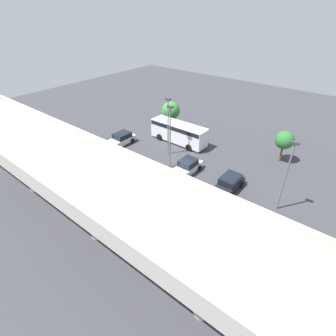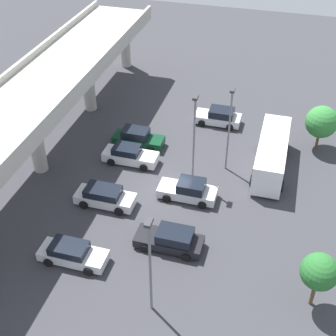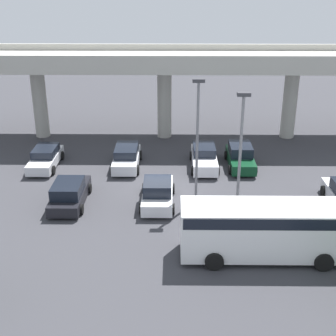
% 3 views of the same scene
% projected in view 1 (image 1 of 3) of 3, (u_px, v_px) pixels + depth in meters
% --- Properties ---
extents(ground_plane, '(91.38, 91.38, 0.00)m').
position_uv_depth(ground_plane, '(179.00, 177.00, 30.51)').
color(ground_plane, '#38383D').
extents(highway_overpass, '(43.85, 6.59, 7.48)m').
position_uv_depth(highway_overpass, '(87.00, 178.00, 19.62)').
color(highway_overpass, '#ADAAA0').
rests_on(highway_overpass, ground_plane).
extents(parked_car_0, '(1.98, 4.66, 1.43)m').
position_uv_depth(parked_car_0, '(227.00, 229.00, 22.49)').
color(parked_car_0, silver).
rests_on(parked_car_0, ground_plane).
extents(parked_car_1, '(2.11, 4.74, 1.54)m').
position_uv_depth(parked_car_1, '(229.00, 184.00, 28.04)').
color(parked_car_1, black).
rests_on(parked_car_1, ground_plane).
extents(parked_car_2, '(2.02, 4.64, 1.53)m').
position_uv_depth(parked_car_2, '(172.00, 201.00, 25.59)').
color(parked_car_2, silver).
rests_on(parked_car_2, ground_plane).
extents(parked_car_3, '(2.10, 4.58, 1.64)m').
position_uv_depth(parked_car_3, '(187.00, 167.00, 30.86)').
color(parked_car_3, silver).
rests_on(parked_car_3, ground_plane).
extents(parked_car_4, '(2.00, 4.74, 1.57)m').
position_uv_depth(parked_car_4, '(131.00, 180.00, 28.63)').
color(parked_car_4, silver).
rests_on(parked_car_4, ground_plane).
extents(parked_car_5, '(1.99, 4.60, 1.63)m').
position_uv_depth(parked_car_5, '(113.00, 172.00, 29.92)').
color(parked_car_5, '#0C381E').
rests_on(parked_car_5, ground_plane).
extents(parked_car_6, '(2.15, 4.41, 1.60)m').
position_uv_depth(parked_car_6, '(121.00, 139.00, 37.13)').
color(parked_car_6, silver).
rests_on(parked_car_6, ground_plane).
extents(shuttle_bus, '(8.45, 2.64, 2.83)m').
position_uv_depth(shuttle_bus, '(179.00, 131.00, 37.10)').
color(shuttle_bus, white).
rests_on(shuttle_bus, ground_plane).
extents(lamp_post_near_aisle, '(0.70, 0.35, 7.32)m').
position_uv_depth(lamp_post_near_aisle, '(287.00, 172.00, 23.47)').
color(lamp_post_near_aisle, slate).
rests_on(lamp_post_near_aisle, ground_plane).
extents(lamp_post_mid_lot, '(0.70, 0.35, 7.74)m').
position_uv_depth(lamp_post_mid_lot, '(170.00, 133.00, 29.92)').
color(lamp_post_mid_lot, slate).
rests_on(lamp_post_mid_lot, ground_plane).
extents(lamp_post_by_overpass, '(0.70, 0.35, 7.55)m').
position_uv_depth(lamp_post_by_overpass, '(168.00, 123.00, 32.72)').
color(lamp_post_by_overpass, slate).
rests_on(lamp_post_by_overpass, ground_plane).
extents(tree_front_left, '(2.27, 2.27, 4.09)m').
position_uv_depth(tree_front_left, '(285.00, 140.00, 31.97)').
color(tree_front_left, brown).
rests_on(tree_front_left, ground_plane).
extents(tree_front_right, '(2.85, 2.85, 4.11)m').
position_uv_depth(tree_front_right, '(171.00, 111.00, 41.36)').
color(tree_front_right, brown).
rests_on(tree_front_right, ground_plane).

